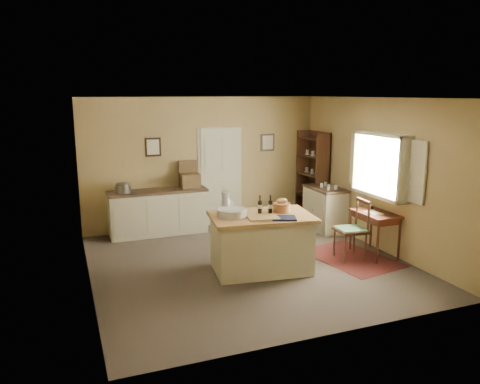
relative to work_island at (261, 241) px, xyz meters
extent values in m
plane|color=#51463E|center=(-0.07, 0.32, -0.48)|extent=(5.00, 5.00, 0.00)
cube|color=#988152|center=(-0.07, 2.82, 0.87)|extent=(5.00, 0.10, 2.70)
cube|color=#988152|center=(-0.07, -2.18, 0.87)|extent=(5.00, 0.10, 2.70)
cube|color=#988152|center=(-2.57, 0.32, 0.87)|extent=(0.10, 5.00, 2.70)
cube|color=#988152|center=(2.43, 0.32, 0.87)|extent=(0.10, 5.00, 2.70)
plane|color=silver|center=(-0.07, 0.32, 2.22)|extent=(5.00, 5.00, 0.00)
cube|color=#B6B99C|center=(0.28, 2.79, 0.57)|extent=(0.97, 0.06, 2.11)
cube|color=black|center=(-1.12, 2.80, 1.24)|extent=(0.32, 0.02, 0.38)
cube|color=beige|center=(-1.12, 2.79, 1.24)|extent=(0.24, 0.01, 0.30)
cube|color=black|center=(1.38, 2.80, 1.24)|extent=(0.32, 0.02, 0.38)
cube|color=beige|center=(1.38, 2.79, 1.24)|extent=(0.24, 0.01, 0.30)
cube|color=beige|center=(2.30, 0.12, 0.54)|extent=(0.25, 1.32, 0.06)
cube|color=beige|center=(2.30, 0.12, 1.60)|extent=(0.25, 1.32, 0.06)
cube|color=white|center=(2.42, 0.12, 1.07)|extent=(0.01, 1.20, 1.00)
cube|color=beige|center=(2.39, -0.70, 1.07)|extent=(0.04, 0.35, 1.00)
cube|color=beige|center=(2.39, 0.94, 1.07)|extent=(0.04, 0.35, 1.00)
cube|color=beige|center=(0.01, 0.00, -0.06)|extent=(1.58, 1.11, 0.85)
cube|color=#AC7D50|center=(0.01, 0.00, 0.40)|extent=(1.70, 1.23, 0.06)
cylinder|color=white|center=(-0.45, 0.07, 0.48)|extent=(0.46, 0.46, 0.11)
cube|color=#AC7D50|center=(-0.06, -0.22, 0.44)|extent=(0.50, 0.38, 0.03)
cube|color=black|center=(0.23, -0.33, 0.44)|extent=(0.44, 0.40, 0.02)
cylinder|color=#955B33|center=(0.39, 0.06, 0.50)|extent=(0.28, 0.28, 0.14)
cylinder|color=black|center=(0.03, 0.10, 0.57)|extent=(0.06, 0.06, 0.29)
cylinder|color=black|center=(0.18, 0.05, 0.57)|extent=(0.06, 0.06, 0.29)
cube|color=beige|center=(-1.12, 2.52, -0.06)|extent=(1.90, 0.52, 0.85)
cube|color=#332319|center=(-1.12, 2.52, 0.39)|extent=(1.94, 0.55, 0.05)
cube|color=#45321B|center=(-0.45, 2.52, 0.56)|extent=(0.38, 0.29, 0.28)
cylinder|color=#59544F|center=(-1.79, 2.52, 0.51)|extent=(0.32, 0.32, 0.18)
cube|color=#501D19|center=(1.68, -0.06, -0.48)|extent=(1.35, 1.76, 0.01)
cube|color=#34150C|center=(2.13, -0.06, 0.27)|extent=(0.52, 0.84, 0.03)
cube|color=#34150C|center=(2.13, -0.06, 0.20)|extent=(0.46, 0.78, 0.10)
cube|color=silver|center=(2.08, -0.06, 0.29)|extent=(0.22, 0.30, 0.01)
cylinder|color=black|center=(2.23, 0.18, 0.31)|extent=(0.05, 0.05, 0.05)
cylinder|color=#34150C|center=(1.91, -0.44, -0.12)|extent=(0.04, 0.04, 0.72)
cylinder|color=#34150C|center=(2.34, -0.44, -0.12)|extent=(0.04, 0.04, 0.72)
cylinder|color=#34150C|center=(1.91, 0.33, -0.12)|extent=(0.04, 0.04, 0.72)
cylinder|color=#34150C|center=(2.34, 0.33, -0.12)|extent=(0.04, 0.04, 0.72)
cube|color=beige|center=(2.13, 1.58, -0.06)|extent=(0.52, 0.94, 0.85)
cube|color=#332319|center=(2.13, 1.58, 0.39)|extent=(0.55, 0.98, 0.05)
cylinder|color=silver|center=(2.10, 1.44, 0.46)|extent=(0.23, 0.23, 0.09)
cube|color=#331B10|center=(2.24, 1.90, 0.50)|extent=(0.33, 0.04, 1.97)
cube|color=#331B10|center=(2.24, 2.75, 0.50)|extent=(0.33, 0.04, 1.97)
cube|color=#331B10|center=(2.39, 2.32, 0.50)|extent=(0.02, 0.89, 1.97)
cube|color=#331B10|center=(2.24, 2.32, -0.43)|extent=(0.33, 0.85, 0.03)
cube|color=#331B10|center=(2.24, 2.32, 0.06)|extent=(0.33, 0.85, 0.03)
cube|color=#331B10|center=(2.24, 2.32, 0.55)|extent=(0.33, 0.85, 0.03)
cube|color=#331B10|center=(2.24, 2.32, 0.95)|extent=(0.33, 0.85, 0.03)
cube|color=#331B10|center=(2.24, 2.32, 1.34)|extent=(0.33, 0.85, 0.03)
cylinder|color=white|center=(2.24, 2.32, 0.61)|extent=(0.12, 0.12, 0.11)
camera|label=1|loc=(-2.84, -6.47, 2.29)|focal=35.00mm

